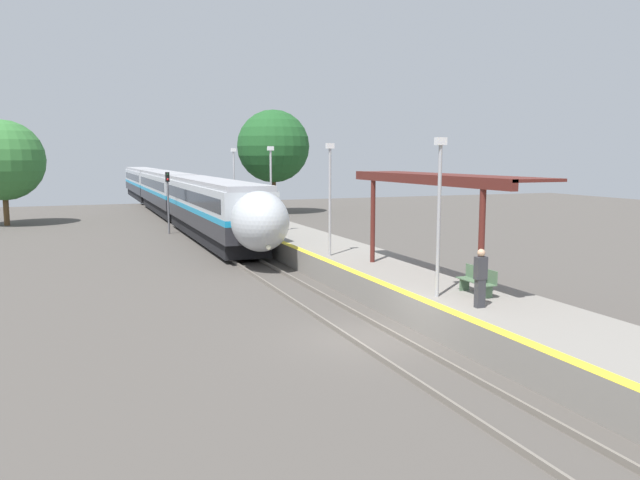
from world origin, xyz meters
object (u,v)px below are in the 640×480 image
lamppost_near (439,206)px  platform_bench (478,280)px  person_waiting (480,277)px  lamppost_farthest (234,178)px  lamppost_far (271,183)px  train (168,191)px  railway_signal (168,196)px  lamppost_mid (330,191)px

lamppost_near → platform_bench: bearing=-6.3°
person_waiting → lamppost_farthest: lamppost_farthest is taller
lamppost_near → lamppost_farthest: size_ratio=1.00×
platform_bench → lamppost_far: size_ratio=0.33×
lamppost_far → train: bearing=95.6°
train → railway_signal: bearing=-97.9°
lamppost_mid → lamppost_far: 9.15m
train → lamppost_mid: lamppost_mid is taller
platform_bench → railway_signal: (-6.04, 28.74, 1.21)m
train → lamppost_far: size_ratio=13.06×
person_waiting → lamppost_mid: size_ratio=0.35×
lamppost_far → lamppost_mid: bearing=-90.0°
lamppost_far → platform_bench: bearing=-85.5°
platform_bench → lamppost_mid: 9.74m
platform_bench → railway_signal: bearing=101.9°
platform_bench → lamppost_far: bearing=94.5°
train → lamppost_farthest: bearing=-81.2°
lamppost_mid → platform_bench: bearing=-81.1°
lamppost_near → railway_signal: bearing=99.1°
platform_bench → lamppost_near: lamppost_near is taller
person_waiting → lamppost_far: lamppost_far is taller
lamppost_mid → lamppost_farthest: 18.30m
railway_signal → lamppost_mid: lamppost_mid is taller
lamppost_far → lamppost_farthest: same height
platform_bench → person_waiting: (-1.05, -1.57, 0.46)m
railway_signal → lamppost_mid: (4.58, -19.43, 1.25)m
train → platform_bench: bearing=-84.8°
person_waiting → platform_bench: bearing=56.1°
train → lamppost_far: bearing=-84.4°
train → railway_signal: 15.12m
person_waiting → lamppost_mid: (-0.41, 10.88, 2.01)m
railway_signal → lamppost_far: bearing=-66.0°
railway_signal → lamppost_farthest: 4.88m
lamppost_farthest → train: bearing=98.8°
platform_bench → lamppost_farthest: lamppost_farthest is taller
platform_bench → lamppost_far: (-1.46, 18.46, 2.46)m
platform_bench → lamppost_farthest: bearing=93.0°
person_waiting → lamppost_farthest: size_ratio=0.35×
train → lamppost_near: (2.49, -43.55, 1.64)m
person_waiting → lamppost_mid: bearing=92.2°
lamppost_far → railway_signal: bearing=114.0°
railway_signal → lamppost_near: (4.58, -28.58, 1.25)m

